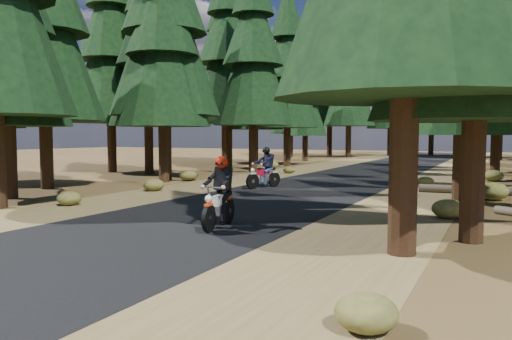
{
  "coord_description": "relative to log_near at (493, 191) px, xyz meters",
  "views": [
    {
      "loc": [
        7.32,
        -13.25,
        2.25
      ],
      "look_at": [
        0.0,
        1.5,
        1.1
      ],
      "focal_mm": 35.0,
      "sensor_mm": 36.0,
      "label": 1
    }
  ],
  "objects": [
    {
      "name": "ground",
      "position": [
        -7.01,
        -7.44,
        -0.16
      ],
      "size": [
        120.0,
        120.0,
        0.0
      ],
      "primitive_type": "plane",
      "color": "#413217",
      "rests_on": "ground"
    },
    {
      "name": "road",
      "position": [
        -7.01,
        -2.44,
        -0.15
      ],
      "size": [
        6.0,
        100.0,
        0.01
      ],
      "primitive_type": "cube",
      "color": "black",
      "rests_on": "ground"
    },
    {
      "name": "shoulder_l",
      "position": [
        -11.61,
        -2.44,
        -0.16
      ],
      "size": [
        3.2,
        100.0,
        0.01
      ],
      "primitive_type": "cube",
      "color": "brown",
      "rests_on": "ground"
    },
    {
      "name": "shoulder_r",
      "position": [
        -2.41,
        -2.44,
        -0.16
      ],
      "size": [
        3.2,
        100.0,
        0.01
      ],
      "primitive_type": "cube",
      "color": "brown",
      "rests_on": "ground"
    },
    {
      "name": "pine_forest",
      "position": [
        -7.03,
        13.6,
        7.73
      ],
      "size": [
        34.59,
        55.08,
        16.32
      ],
      "color": "black",
      "rests_on": "ground"
    },
    {
      "name": "log_near",
      "position": [
        0.0,
        0.0,
        0.0
      ],
      "size": [
        5.31,
        0.64,
        0.32
      ],
      "primitive_type": "cylinder",
      "rotation": [
        0.0,
        1.57,
        0.06
      ],
      "color": "#4C4233",
      "rests_on": "ground"
    },
    {
      "name": "understory_shrubs",
      "position": [
        -5.74,
        0.42,
        0.1
      ],
      "size": [
        14.6,
        28.7,
        0.64
      ],
      "color": "#474C1E",
      "rests_on": "ground"
    },
    {
      "name": "rider_lead",
      "position": [
        -5.82,
        -10.37,
        0.42
      ],
      "size": [
        0.88,
        2.01,
        1.73
      ],
      "rotation": [
        0.0,
        0.0,
        3.3
      ],
      "color": "beige",
      "rests_on": "road"
    },
    {
      "name": "rider_follow",
      "position": [
        -8.78,
        -1.66,
        0.42
      ],
      "size": [
        1.24,
        2.03,
        1.74
      ],
      "rotation": [
        0.0,
        0.0,
        2.78
      ],
      "color": "maroon",
      "rests_on": "road"
    }
  ]
}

